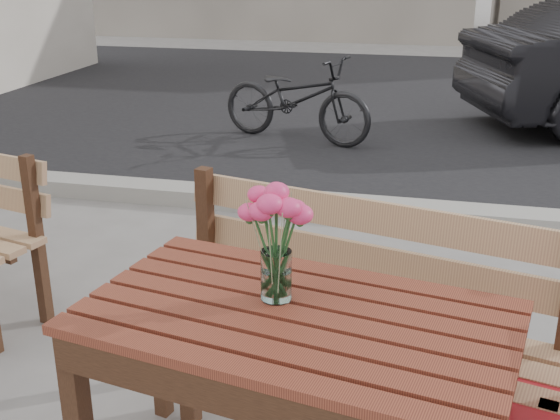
# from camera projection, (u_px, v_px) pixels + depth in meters

# --- Properties ---
(street) EXTENTS (30.00, 8.12, 0.12)m
(street) POSITION_uv_depth(u_px,v_px,m) (384.00, 139.00, 6.78)
(street) COLOR black
(street) RESTS_ON ground
(main_table) EXTENTS (1.36, 0.95, 0.77)m
(main_table) POSITION_uv_depth(u_px,v_px,m) (296.00, 351.00, 2.07)
(main_table) COLOR #552216
(main_table) RESTS_ON ground
(main_bench) EXTENTS (1.60, 0.82, 0.96)m
(main_bench) POSITION_uv_depth(u_px,v_px,m) (358.00, 293.00, 2.55)
(main_bench) COLOR #A27654
(main_bench) RESTS_ON ground
(main_vase) EXTENTS (0.20, 0.20, 0.37)m
(main_vase) POSITION_uv_depth(u_px,v_px,m) (276.00, 228.00, 2.03)
(main_vase) COLOR white
(main_vase) RESTS_ON main_table
(bicycle) EXTENTS (1.65, 0.97, 0.82)m
(bicycle) POSITION_uv_depth(u_px,v_px,m) (296.00, 98.00, 6.70)
(bicycle) COLOR black
(bicycle) RESTS_ON ground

